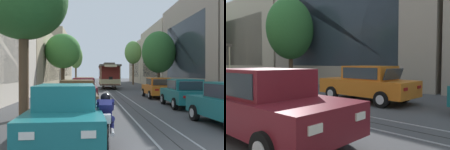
{
  "view_description": "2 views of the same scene",
  "coord_description": "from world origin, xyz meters",
  "views": [
    {
      "loc": [
        -2.24,
        -5.16,
        1.87
      ],
      "look_at": [
        0.4,
        29.34,
        1.74
      ],
      "focal_mm": 42.62,
      "sensor_mm": 36.0,
      "label": 1
    },
    {
      "loc": [
        -5.53,
        9.31,
        1.71
      ],
      "look_at": [
        1.68,
        15.99,
        1.2
      ],
      "focal_mm": 37.52,
      "sensor_mm": 36.0,
      "label": 2
    }
  ],
  "objects": [
    {
      "name": "motorcycle_with_rider",
      "position": [
        -1.88,
        1.68,
        0.65
      ],
      "size": [
        0.56,
        1.99,
        1.37
      ],
      "color": "black",
      "rests_on": "ground"
    },
    {
      "name": "trolley_track_rails",
      "position": [
        0.0,
        29.61,
        0.0
      ],
      "size": [
        1.14,
        71.23,
        0.01
      ],
      "color": "gray",
      "rests_on": "ground"
    },
    {
      "name": "fire_hydrant",
      "position": [
        -4.43,
        5.54,
        0.42
      ],
      "size": [
        0.4,
        0.22,
        0.84
      ],
      "color": "#B2B2B7",
      "rests_on": "ground"
    },
    {
      "name": "street_tree_kerb_left_near",
      "position": [
        -5.03,
        5.99,
        4.88
      ],
      "size": [
        3.64,
        3.69,
        6.57
      ],
      "color": "brown",
      "rests_on": "ground"
    },
    {
      "name": "parked_car_brown_second_left",
      "position": [
        -2.91,
        7.49,
        0.8
      ],
      "size": [
        2.07,
        4.39,
        1.58
      ],
      "color": "brown",
      "rests_on": "ground"
    },
    {
      "name": "parked_car_maroon_mid_left",
      "position": [
        -2.81,
        14.04,
        0.8
      ],
      "size": [
        2.09,
        4.4,
        1.58
      ],
      "color": "maroon",
      "rests_on": "ground"
    },
    {
      "name": "street_tree_kerb_left_mid",
      "position": [
        -4.98,
        41.14,
        4.77
      ],
      "size": [
        2.32,
        2.05,
        6.81
      ],
      "color": "brown",
      "rests_on": "ground"
    },
    {
      "name": "cable_car_trolley",
      "position": [
        -0.0,
        30.13,
        1.66
      ],
      "size": [
        2.66,
        9.15,
        3.28
      ],
      "color": "maroon",
      "rests_on": "ground"
    },
    {
      "name": "parked_car_teal_second_right",
      "position": [
        3.0,
        9.55,
        0.8
      ],
      "size": [
        2.13,
        4.42,
        1.58
      ],
      "color": "#196B70",
      "rests_on": "ground"
    },
    {
      "name": "parked_car_orange_mid_right",
      "position": [
        2.94,
        15.37,
        0.8
      ],
      "size": [
        2.05,
        4.38,
        1.58
      ],
      "color": "orange",
      "rests_on": "ground"
    },
    {
      "name": "ground_plane",
      "position": [
        0.0,
        25.29,
        0.0
      ],
      "size": [
        160.0,
        160.0,
        0.0
      ],
      "primitive_type": "plane",
      "color": "#424244"
    },
    {
      "name": "building_facade_left",
      "position": [
        -9.54,
        30.6,
        4.32
      ],
      "size": [
        5.25,
        62.93,
        10.0
      ],
      "color": "beige",
      "rests_on": "ground"
    },
    {
      "name": "parked_car_beige_fourth_left",
      "position": [
        -2.83,
        20.25,
        0.8
      ],
      "size": [
        2.07,
        4.39,
        1.58
      ],
      "color": "#C1B28E",
      "rests_on": "ground"
    },
    {
      "name": "street_tree_kerb_right_mid",
      "position": [
        4.96,
        40.75,
        5.59
      ],
      "size": [
        2.96,
        2.84,
        7.63
      ],
      "color": "brown",
      "rests_on": "ground"
    },
    {
      "name": "parked_car_teal_near_left",
      "position": [
        -2.92,
        1.94,
        0.8
      ],
      "size": [
        2.09,
        4.4,
        1.58
      ],
      "color": "#196B70",
      "rests_on": "ground"
    },
    {
      "name": "building_facade_right",
      "position": [
        9.5,
        28.1,
        4.9
      ],
      "size": [
        4.98,
        62.93,
        10.94
      ],
      "color": "gray",
      "rests_on": "ground"
    },
    {
      "name": "street_tree_kerb_right_second",
      "position": [
        5.33,
        24.39,
        4.33
      ],
      "size": [
        3.83,
        3.13,
        6.71
      ],
      "color": "#4C3826",
      "rests_on": "ground"
    },
    {
      "name": "street_tree_kerb_left_second",
      "position": [
        -5.34,
        23.77,
        4.31
      ],
      "size": [
        3.85,
        3.27,
        6.21
      ],
      "color": "#4C3826",
      "rests_on": "ground"
    }
  ]
}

